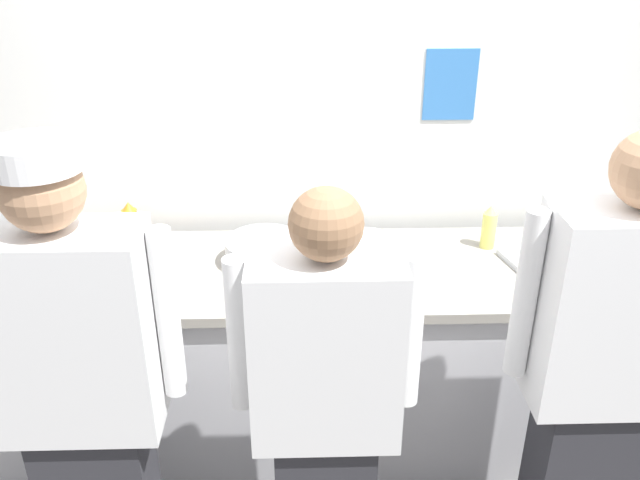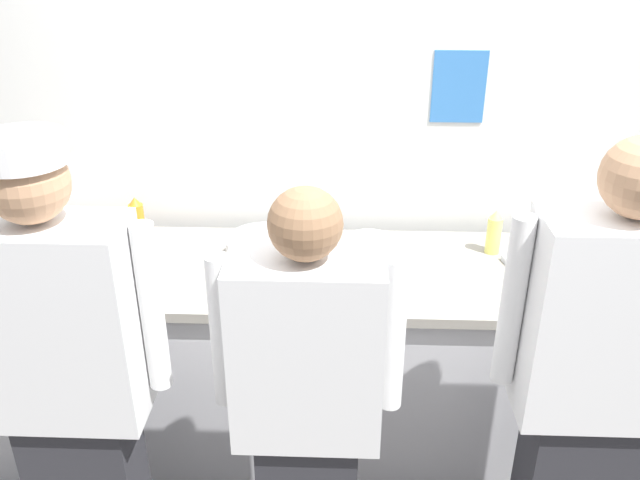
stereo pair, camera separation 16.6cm
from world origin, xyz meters
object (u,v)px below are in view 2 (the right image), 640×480
(deli_cup, at_px, (134,274))
(ramekin_yellow_sauce, at_px, (339,265))
(chef_far_right, at_px, (594,389))
(ramekin_green_sauce, at_px, (298,288))
(chef_near_left, at_px, (70,385))
(plate_stack_front, at_px, (370,248))
(squeeze_bottle_primary, at_px, (494,233))
(ramekin_red_sauce, at_px, (409,267))
(squeeze_bottle_spare, at_px, (137,221))
(squeeze_bottle_secondary, at_px, (114,242))
(chef_center, at_px, (307,411))
(sheet_tray, at_px, (580,270))
(mixing_bowl_steel, at_px, (265,250))

(deli_cup, bearing_deg, ramekin_yellow_sauce, 9.67)
(chef_far_right, distance_m, ramekin_green_sauce, 1.09)
(chef_near_left, relative_size, plate_stack_front, 8.65)
(squeeze_bottle_primary, xyz_separation_m, ramekin_red_sauce, (-0.37, -0.19, -0.07))
(chef_near_left, bearing_deg, ramekin_red_sauce, 35.06)
(squeeze_bottle_spare, bearing_deg, ramekin_red_sauce, -11.26)
(squeeze_bottle_primary, xyz_separation_m, deli_cup, (-1.46, -0.33, -0.05))
(squeeze_bottle_secondary, bearing_deg, ramekin_green_sauce, -15.95)
(plate_stack_front, distance_m, ramekin_green_sauce, 0.42)
(chef_far_right, distance_m, ramekin_red_sauce, 0.88)
(chef_near_left, height_order, deli_cup, chef_near_left)
(chef_center, height_order, sheet_tray, chef_center)
(chef_center, xyz_separation_m, sheet_tray, (1.06, 0.79, 0.09))
(chef_far_right, height_order, plate_stack_front, chef_far_right)
(ramekin_yellow_sauce, bearing_deg, sheet_tray, 1.07)
(mixing_bowl_steel, xyz_separation_m, deli_cup, (-0.49, -0.21, -0.01))
(ramekin_green_sauce, bearing_deg, chef_near_left, -138.25)
(plate_stack_front, height_order, ramekin_red_sauce, plate_stack_front)
(squeeze_bottle_primary, xyz_separation_m, ramekin_yellow_sauce, (-0.65, -0.19, -0.07))
(chef_center, relative_size, squeeze_bottle_secondary, 8.15)
(plate_stack_front, distance_m, squeeze_bottle_primary, 0.53)
(squeeze_bottle_spare, height_order, ramekin_green_sauce, squeeze_bottle_spare)
(squeeze_bottle_primary, bearing_deg, squeeze_bottle_spare, 178.49)
(ramekin_green_sauce, bearing_deg, squeeze_bottle_spare, 150.45)
(chef_center, height_order, chef_far_right, chef_far_right)
(chef_near_left, distance_m, chef_center, 0.73)
(chef_center, xyz_separation_m, chef_far_right, (0.88, 0.05, 0.08))
(chef_near_left, xyz_separation_m, ramekin_red_sauce, (1.10, 0.77, 0.02))
(ramekin_green_sauce, bearing_deg, chef_far_right, -29.47)
(chef_center, xyz_separation_m, mixing_bowl_steel, (-0.22, 0.84, 0.13))
(chef_center, bearing_deg, deli_cup, 138.58)
(mixing_bowl_steel, height_order, deli_cup, mixing_bowl_steel)
(chef_far_right, distance_m, ramekin_yellow_sauce, 1.07)
(chef_center, relative_size, deli_cup, 17.48)
(sheet_tray, bearing_deg, deli_cup, -175.02)
(squeeze_bottle_primary, bearing_deg, ramekin_red_sauce, -152.51)
(chef_center, bearing_deg, mixing_bowl_steel, 104.78)
(sheet_tray, bearing_deg, chef_near_left, -156.13)
(chef_far_right, distance_m, mixing_bowl_steel, 1.36)
(plate_stack_front, xyz_separation_m, squeeze_bottle_spare, (-1.02, 0.10, 0.06))
(chef_far_right, bearing_deg, ramekin_green_sauce, 150.53)
(mixing_bowl_steel, bearing_deg, squeeze_bottle_secondary, -176.96)
(plate_stack_front, relative_size, mixing_bowl_steel, 0.61)
(squeeze_bottle_spare, bearing_deg, chef_center, -51.27)
(chef_center, xyz_separation_m, ramekin_red_sauce, (0.37, 0.77, 0.10))
(mixing_bowl_steel, xyz_separation_m, ramekin_red_sauce, (0.59, -0.07, -0.03))
(chef_near_left, height_order, sheet_tray, chef_near_left)
(sheet_tray, relative_size, ramekin_yellow_sauce, 5.09)
(sheet_tray, bearing_deg, squeeze_bottle_secondary, 179.43)
(chef_far_right, distance_m, squeeze_bottle_secondary, 1.89)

